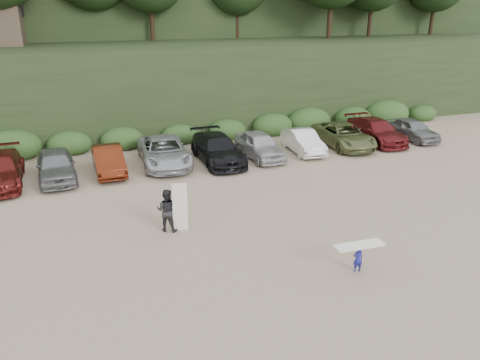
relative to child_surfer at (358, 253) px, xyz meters
name	(u,v)px	position (x,y,z in m)	size (l,w,h in m)	color
ground	(234,240)	(-3.23, 3.58, -0.71)	(120.00, 120.00, 0.00)	tan
parked_cars	(160,154)	(-4.19, 13.50, 0.06)	(36.61, 6.17, 1.59)	#B1B0B6
child_surfer	(358,253)	(0.00, 0.00, 0.00)	(1.75, 0.57, 1.04)	navy
adult_surfer	(168,210)	(-5.43, 5.31, 0.20)	(1.34, 1.02, 2.11)	black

